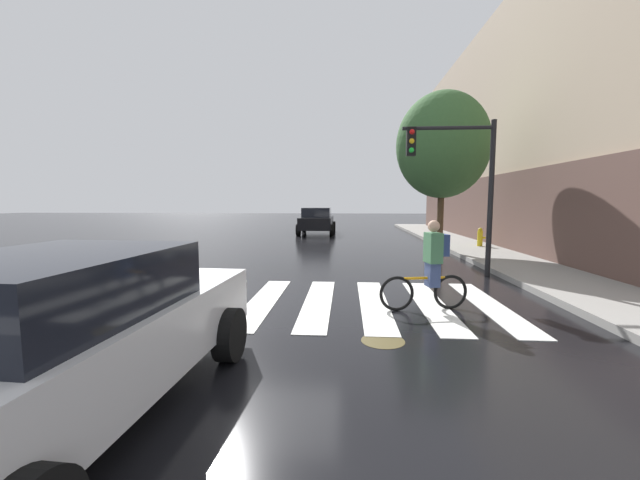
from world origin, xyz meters
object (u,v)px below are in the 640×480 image
(cyclist, at_px, (431,266))
(street_tree_near, at_px, (443,145))
(sedan_near, at_px, (65,337))
(traffic_light_near, at_px, (460,171))
(fire_hydrant, at_px, (480,237))
(sedan_mid, at_px, (317,220))
(manhole_cover, at_px, (383,341))

(cyclist, height_order, street_tree_near, street_tree_near)
(sedan_near, height_order, street_tree_near, street_tree_near)
(cyclist, relative_size, street_tree_near, 0.27)
(cyclist, relative_size, traffic_light_near, 0.40)
(sedan_near, xyz_separation_m, traffic_light_near, (5.58, 7.41, 2.04))
(sedan_near, distance_m, street_tree_near, 13.58)
(cyclist, relative_size, fire_hydrant, 2.17)
(fire_hydrant, bearing_deg, sedan_mid, 135.21)
(street_tree_near, bearing_deg, sedan_near, -117.73)
(manhole_cover, xyz_separation_m, cyclist, (1.04, 1.68, 0.84))
(street_tree_near, bearing_deg, manhole_cover, -108.10)
(manhole_cover, xyz_separation_m, fire_hydrant, (5.17, 11.03, 0.53))
(fire_hydrant, xyz_separation_m, street_tree_near, (-2.10, -1.64, 3.62))
(sedan_near, xyz_separation_m, street_tree_near, (6.13, 11.65, 3.33))
(manhole_cover, distance_m, fire_hydrant, 12.19)
(sedan_mid, bearing_deg, manhole_cover, -82.61)
(sedan_mid, relative_size, fire_hydrant, 6.18)
(manhole_cover, distance_m, sedan_mid, 18.72)
(manhole_cover, xyz_separation_m, sedan_near, (-3.06, -2.27, 0.82))
(traffic_light_near, xyz_separation_m, street_tree_near, (0.55, 4.24, 1.29))
(fire_hydrant, bearing_deg, street_tree_near, -141.93)
(sedan_mid, height_order, traffic_light_near, traffic_light_near)
(sedan_near, xyz_separation_m, cyclist, (4.10, 3.95, 0.02))
(manhole_cover, relative_size, sedan_mid, 0.13)
(cyclist, bearing_deg, fire_hydrant, 66.16)
(sedan_near, height_order, sedan_mid, sedan_mid)
(sedan_mid, distance_m, street_tree_near, 11.17)
(sedan_mid, bearing_deg, cyclist, -78.46)
(fire_hydrant, bearing_deg, traffic_light_near, -114.22)
(fire_hydrant, bearing_deg, sedan_near, -121.74)
(sedan_near, relative_size, sedan_mid, 0.97)
(traffic_light_near, relative_size, fire_hydrant, 5.38)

